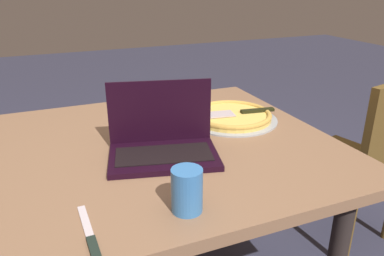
# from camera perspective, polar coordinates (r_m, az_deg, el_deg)

# --- Properties ---
(dining_table) EXTENTS (1.12, 1.06, 0.75)m
(dining_table) POSITION_cam_1_polar(r_m,az_deg,el_deg) (1.36, -3.51, -5.53)
(dining_table) COLOR brown
(dining_table) RESTS_ON ground_plane
(laptop) EXTENTS (0.38, 0.30, 0.23)m
(laptop) POSITION_cam_1_polar(r_m,az_deg,el_deg) (1.21, -4.47, -1.96)
(laptop) COLOR black
(laptop) RESTS_ON dining_table
(pizza_plate) EXTENTS (0.24, 0.24, 0.04)m
(pizza_plate) POSITION_cam_1_polar(r_m,az_deg,el_deg) (1.62, -7.31, 2.93)
(pizza_plate) COLOR white
(pizza_plate) RESTS_ON dining_table
(pizza_tray) EXTENTS (0.37, 0.37, 0.04)m
(pizza_tray) POSITION_cam_1_polar(r_m,az_deg,el_deg) (1.52, 6.02, 1.85)
(pizza_tray) COLOR #94989D
(pizza_tray) RESTS_ON dining_table
(table_knife) EXTENTS (0.03, 0.23, 0.01)m
(table_knife) POSITION_cam_1_polar(r_m,az_deg,el_deg) (0.89, -15.01, -15.92)
(table_knife) COLOR beige
(table_knife) RESTS_ON dining_table
(drink_cup) EXTENTS (0.08, 0.08, 0.11)m
(drink_cup) POSITION_cam_1_polar(r_m,az_deg,el_deg) (0.93, -0.77, -9.32)
(drink_cup) COLOR #346EAE
(drink_cup) RESTS_ON dining_table
(chair_near) EXTENTS (0.48, 0.48, 0.88)m
(chair_near) POSITION_cam_1_polar(r_m,az_deg,el_deg) (1.97, 24.28, -3.62)
(chair_near) COLOR brown
(chair_near) RESTS_ON ground_plane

